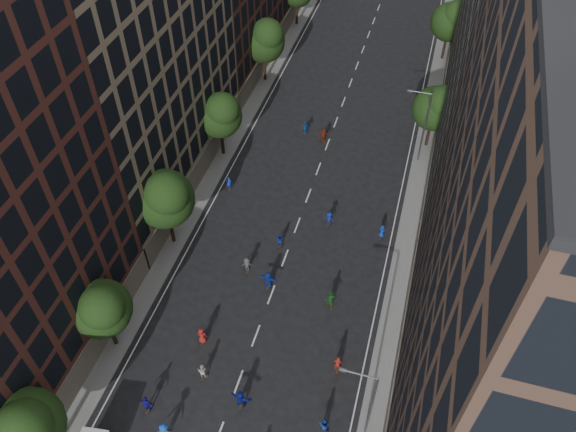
% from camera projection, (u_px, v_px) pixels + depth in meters
% --- Properties ---
extents(ground, '(240.00, 240.00, 0.00)m').
position_uv_depth(ground, '(317.00, 172.00, 62.94)').
color(ground, black).
rests_on(ground, ground).
extents(sidewalk_left, '(4.00, 105.00, 0.15)m').
position_uv_depth(sidewalk_left, '(239.00, 115.00, 70.13)').
color(sidewalk_left, slate).
rests_on(sidewalk_left, ground).
extents(sidewalk_right, '(4.00, 105.00, 0.15)m').
position_uv_depth(sidewalk_right, '(432.00, 149.00, 65.57)').
color(sidewalk_right, slate).
rests_on(sidewalk_right, ground).
extents(bldg_left_b, '(14.00, 26.00, 34.00)m').
position_uv_depth(bldg_left_b, '(108.00, 29.00, 50.92)').
color(bldg_left_b, '#89745A').
rests_on(bldg_left_b, ground).
extents(bldg_right_a, '(14.00, 30.00, 36.00)m').
position_uv_depth(bldg_right_a, '(564.00, 288.00, 29.72)').
color(bldg_right_a, '#4B3428').
rests_on(bldg_right_a, ground).
extents(bldg_right_b, '(14.00, 28.00, 33.00)m').
position_uv_depth(bldg_right_b, '(542.00, 44.00, 50.02)').
color(bldg_right_b, '#676055').
rests_on(bldg_right_b, ground).
extents(tree_left_0, '(5.20, 5.20, 8.83)m').
position_uv_depth(tree_left_0, '(25.00, 428.00, 36.76)').
color(tree_left_0, black).
rests_on(tree_left_0, ground).
extents(tree_left_1, '(4.80, 4.80, 8.21)m').
position_uv_depth(tree_left_1, '(102.00, 308.00, 43.69)').
color(tree_left_1, black).
rests_on(tree_left_1, ground).
extents(tree_left_2, '(5.60, 5.60, 9.45)m').
position_uv_depth(tree_left_2, '(165.00, 197.00, 51.03)').
color(tree_left_2, black).
rests_on(tree_left_2, ground).
extents(tree_left_3, '(5.00, 5.00, 8.58)m').
position_uv_depth(tree_left_3, '(220.00, 114.00, 60.72)').
color(tree_left_3, black).
rests_on(tree_left_3, ground).
extents(tree_left_4, '(5.40, 5.40, 9.08)m').
position_uv_depth(tree_left_4, '(265.00, 39.00, 71.11)').
color(tree_left_4, black).
rests_on(tree_left_4, ground).
extents(tree_right_a, '(5.00, 5.00, 8.39)m').
position_uv_depth(tree_right_a, '(436.00, 107.00, 61.90)').
color(tree_right_a, black).
rests_on(tree_right_a, ground).
extents(tree_right_b, '(5.20, 5.20, 8.83)m').
position_uv_depth(tree_right_b, '(452.00, 20.00, 74.91)').
color(tree_right_b, black).
rests_on(tree_right_b, ground).
extents(streetlamp_near, '(2.64, 0.22, 9.06)m').
position_uv_depth(streetlamp_near, '(368.00, 405.00, 38.67)').
color(streetlamp_near, '#595B60').
rests_on(streetlamp_near, ground).
extents(streetlamp_far, '(2.64, 0.22, 9.06)m').
position_uv_depth(streetlamp_far, '(423.00, 124.00, 60.53)').
color(streetlamp_far, '#595B60').
rests_on(streetlamp_far, ground).
extents(skater_2, '(0.87, 0.71, 1.64)m').
position_uv_depth(skater_2, '(324.00, 425.00, 42.10)').
color(skater_2, '#1436A5').
rests_on(skater_2, ground).
extents(skater_3, '(1.33, 0.96, 1.86)m').
position_uv_depth(skater_3, '(165.00, 431.00, 41.67)').
color(skater_3, '#1545B2').
rests_on(skater_3, ground).
extents(skater_4, '(1.19, 0.61, 1.94)m').
position_uv_depth(skater_4, '(147.00, 404.00, 43.09)').
color(skater_4, '#17118F').
rests_on(skater_4, ground).
extents(skater_5, '(1.82, 0.65, 1.93)m').
position_uv_depth(skater_5, '(241.00, 399.00, 43.37)').
color(skater_5, '#121D92').
rests_on(skater_5, ground).
extents(skater_6, '(0.92, 0.63, 1.80)m').
position_uv_depth(skater_6, '(202.00, 336.00, 47.32)').
color(skater_6, maroon).
rests_on(skater_6, ground).
extents(skater_7, '(0.74, 0.56, 1.83)m').
position_uv_depth(skater_7, '(338.00, 364.00, 45.50)').
color(skater_7, maroon).
rests_on(skater_7, ground).
extents(skater_8, '(0.85, 0.70, 1.63)m').
position_uv_depth(skater_8, '(202.00, 371.00, 45.18)').
color(skater_8, beige).
rests_on(skater_8, ground).
extents(skater_9, '(1.18, 0.87, 1.63)m').
position_uv_depth(skater_9, '(247.00, 265.00, 52.71)').
color(skater_9, '#46454B').
rests_on(skater_9, ground).
extents(skater_10, '(1.23, 0.88, 1.94)m').
position_uv_depth(skater_10, '(331.00, 300.00, 49.79)').
color(skater_10, '#1E6624').
rests_on(skater_10, ground).
extents(skater_11, '(1.78, 0.63, 1.90)m').
position_uv_depth(skater_11, '(268.00, 280.00, 51.30)').
color(skater_11, '#1637B6').
rests_on(skater_11, ground).
extents(skater_12, '(0.82, 0.60, 1.53)m').
position_uv_depth(skater_12, '(382.00, 232.00, 55.66)').
color(skater_12, navy).
rests_on(skater_12, ground).
extents(skater_13, '(0.74, 0.60, 1.74)m').
position_uv_depth(skater_13, '(229.00, 184.00, 60.32)').
color(skater_13, '#163AB8').
rests_on(skater_13, ground).
extents(skater_14, '(0.79, 0.65, 1.51)m').
position_uv_depth(skater_14, '(280.00, 240.00, 54.89)').
color(skater_14, '#142BA4').
rests_on(skater_14, ground).
extents(skater_15, '(1.17, 0.81, 1.65)m').
position_uv_depth(skater_15, '(329.00, 219.00, 56.77)').
color(skater_15, navy).
rests_on(skater_15, ground).
extents(skater_16, '(1.12, 0.80, 1.77)m').
position_uv_depth(skater_16, '(305.00, 129.00, 66.92)').
color(skater_16, '#144BA6').
rests_on(skater_16, ground).
extents(skater_17, '(1.68, 1.07, 1.73)m').
position_uv_depth(skater_17, '(323.00, 135.00, 66.08)').
color(skater_17, maroon).
rests_on(skater_17, ground).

